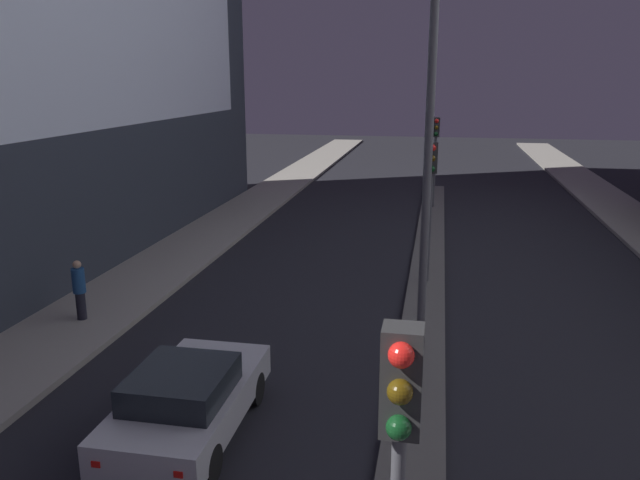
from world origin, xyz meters
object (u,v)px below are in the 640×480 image
object	(u,v)px
pedestrian_on_left_sidewalk	(79,288)
traffic_light_far	(436,142)
traffic_light_near	(398,458)
street_lamp	(431,88)
traffic_light_mid	(431,180)
car_left_lane	(188,399)

from	to	relation	value
pedestrian_on_left_sidewalk	traffic_light_far	bearing A→B (deg)	61.95
traffic_light_near	pedestrian_on_left_sidewalk	distance (m)	12.80
street_lamp	pedestrian_on_left_sidewalk	xyz separation A→B (m)	(-8.64, 1.84, -5.01)
traffic_light_near	traffic_light_far	world-z (taller)	same
traffic_light_near	traffic_light_mid	world-z (taller)	same
traffic_light_near	traffic_light_mid	xyz separation A→B (m)	(0.00, 13.97, 0.00)
traffic_light_near	pedestrian_on_left_sidewalk	world-z (taller)	traffic_light_near
traffic_light_mid	car_left_lane	distance (m)	10.27
traffic_light_far	street_lamp	size ratio (longest dim) A/B	0.52
traffic_light_near	street_lamp	xyz separation A→B (m)	(0.00, 7.34, 2.74)
traffic_light_far	car_left_lane	distance (m)	21.09
traffic_light_mid	car_left_lane	size ratio (longest dim) A/B	1.05
street_lamp	car_left_lane	bearing A→B (deg)	-147.33
car_left_lane	pedestrian_on_left_sidewalk	size ratio (longest dim) A/B	2.57
street_lamp	pedestrian_on_left_sidewalk	size ratio (longest dim) A/B	5.17
traffic_light_mid	pedestrian_on_left_sidewalk	size ratio (longest dim) A/B	2.69
traffic_light_near	traffic_light_far	size ratio (longest dim) A/B	1.00
pedestrian_on_left_sidewalk	car_left_lane	bearing A→B (deg)	-42.71
street_lamp	traffic_light_near	bearing A→B (deg)	-90.00
traffic_light_near	traffic_light_far	distance (m)	25.39
traffic_light_mid	street_lamp	bearing A→B (deg)	-90.00
car_left_lane	pedestrian_on_left_sidewalk	world-z (taller)	pedestrian_on_left_sidewalk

